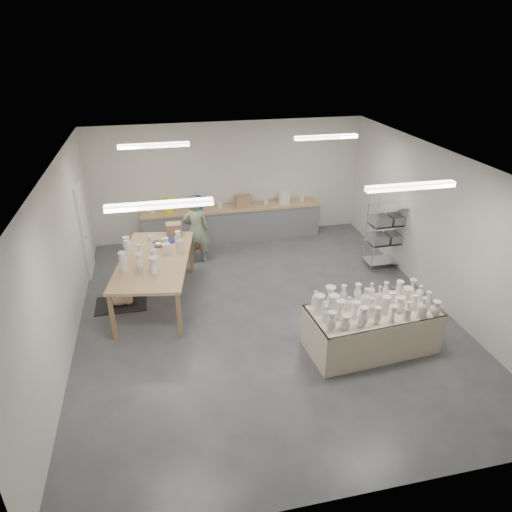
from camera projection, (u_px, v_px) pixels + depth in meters
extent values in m
plane|color=#424449|center=(265.00, 314.00, 8.91)|extent=(8.00, 8.00, 0.00)
cube|color=white|center=(266.00, 164.00, 7.58)|extent=(7.00, 8.00, 0.02)
cube|color=silver|center=(229.00, 181.00, 11.74)|extent=(7.00, 0.02, 3.00)
cube|color=silver|center=(356.00, 403.00, 4.74)|extent=(7.00, 0.02, 3.00)
cube|color=silver|center=(61.00, 264.00, 7.56)|extent=(0.02, 8.00, 3.00)
cube|color=silver|center=(439.00, 228.00, 8.92)|extent=(0.02, 8.00, 3.00)
cube|color=white|center=(85.00, 229.00, 10.04)|extent=(0.05, 0.90, 2.10)
cube|color=white|center=(160.00, 205.00, 5.94)|extent=(1.40, 0.12, 0.08)
cube|color=white|center=(411.00, 186.00, 6.64)|extent=(1.40, 0.12, 0.08)
cube|color=white|center=(154.00, 145.00, 9.00)|extent=(1.40, 0.12, 0.08)
cube|color=white|center=(326.00, 137.00, 9.70)|extent=(1.40, 0.12, 0.08)
cube|color=tan|center=(232.00, 208.00, 11.74)|extent=(4.60, 0.60, 0.06)
cube|color=slate|center=(232.00, 224.00, 11.94)|extent=(4.60, 0.55, 0.84)
cylinder|color=yellow|center=(168.00, 205.00, 11.34)|extent=(0.30, 0.30, 0.34)
cylinder|color=#1D2B9F|center=(196.00, 203.00, 11.47)|extent=(0.30, 0.30, 0.34)
cylinder|color=white|center=(284.00, 197.00, 11.92)|extent=(0.30, 0.30, 0.34)
cube|color=#996A4A|center=(243.00, 201.00, 11.72)|extent=(0.40, 0.30, 0.28)
cylinder|color=white|center=(152.00, 210.00, 11.30)|extent=(0.10, 0.10, 0.14)
cylinder|color=white|center=(220.00, 205.00, 11.64)|extent=(0.10, 0.10, 0.14)
cylinder|color=white|center=(266.00, 202.00, 11.87)|extent=(0.10, 0.10, 0.14)
cylinder|color=white|center=(302.00, 199.00, 12.06)|extent=(0.10, 0.10, 0.14)
cylinder|color=silver|center=(375.00, 236.00, 10.08)|extent=(0.02, 0.02, 1.80)
cylinder|color=silver|center=(409.00, 233.00, 10.24)|extent=(0.02, 0.02, 1.80)
cylinder|color=silver|center=(366.00, 228.00, 10.47)|extent=(0.02, 0.02, 1.80)
cylinder|color=silver|center=(400.00, 225.00, 10.63)|extent=(0.02, 0.02, 1.80)
cube|color=silver|center=(383.00, 260.00, 10.69)|extent=(0.88, 0.48, 0.02)
cube|color=silver|center=(386.00, 242.00, 10.49)|extent=(0.88, 0.48, 0.02)
cube|color=silver|center=(388.00, 224.00, 10.29)|extent=(0.88, 0.48, 0.02)
cube|color=silver|center=(391.00, 205.00, 10.09)|extent=(0.88, 0.48, 0.02)
cube|color=slate|center=(378.00, 238.00, 10.39)|extent=(0.38, 0.42, 0.18)
cube|color=slate|center=(395.00, 237.00, 10.48)|extent=(0.38, 0.42, 0.18)
cube|color=slate|center=(380.00, 220.00, 10.19)|extent=(0.38, 0.42, 0.18)
cube|color=slate|center=(398.00, 219.00, 10.28)|extent=(0.38, 0.42, 0.18)
cube|color=olive|center=(371.00, 332.00, 7.84)|extent=(2.00, 1.04, 0.66)
cube|color=beige|center=(373.00, 311.00, 7.65)|extent=(2.26, 1.21, 0.03)
cube|color=beige|center=(384.00, 347.00, 7.38)|extent=(2.17, 0.21, 0.76)
cube|color=beige|center=(359.00, 313.00, 8.25)|extent=(2.17, 0.21, 0.76)
cube|color=tan|center=(154.00, 260.00, 8.91)|extent=(1.75, 2.81, 0.06)
cube|color=olive|center=(124.00, 320.00, 7.93)|extent=(0.08, 0.08, 0.92)
cube|color=olive|center=(192.00, 312.00, 8.16)|extent=(0.08, 0.08, 0.92)
cube|color=olive|center=(128.00, 258.00, 10.10)|extent=(0.08, 0.08, 0.92)
cube|color=olive|center=(181.00, 253.00, 10.32)|extent=(0.08, 0.08, 0.92)
ellipsoid|color=silver|center=(158.00, 243.00, 9.42)|extent=(0.26, 0.26, 0.12)
cylinder|color=#1D2B9F|center=(169.00, 241.00, 9.62)|extent=(0.26, 0.26, 0.03)
cylinder|color=white|center=(150.00, 238.00, 9.61)|extent=(0.11, 0.11, 0.12)
cube|color=#996A4A|center=(174.00, 229.00, 9.84)|extent=(0.32, 0.26, 0.28)
cube|color=black|center=(121.00, 304.00, 9.23)|extent=(1.00, 0.70, 0.02)
ellipsoid|color=white|center=(120.00, 299.00, 9.17)|extent=(0.59, 0.51, 0.21)
sphere|color=white|center=(129.00, 300.00, 9.10)|extent=(0.18, 0.18, 0.18)
imported|color=gray|center=(196.00, 230.00, 10.59)|extent=(0.62, 0.42, 1.64)
cylinder|color=#A12617|center=(196.00, 246.00, 11.07)|extent=(0.39, 0.39, 0.04)
cylinder|color=silver|center=(201.00, 250.00, 11.19)|extent=(0.02, 0.02, 0.26)
cylinder|color=silver|center=(192.00, 250.00, 11.19)|extent=(0.02, 0.02, 0.26)
cylinder|color=silver|center=(196.00, 254.00, 11.02)|extent=(0.02, 0.02, 0.26)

